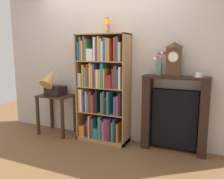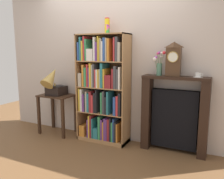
{
  "view_description": "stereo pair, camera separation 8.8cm",
  "coord_description": "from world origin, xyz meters",
  "px_view_note": "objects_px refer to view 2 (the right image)",
  "views": [
    {
      "loc": [
        1.65,
        -3.23,
        1.49
      ],
      "look_at": [
        0.16,
        0.07,
        0.87
      ],
      "focal_mm": 37.29,
      "sensor_mm": 36.0,
      "label": 1
    },
    {
      "loc": [
        1.73,
        -3.2,
        1.49
      ],
      "look_at": [
        0.16,
        0.07,
        0.87
      ],
      "focal_mm": 37.29,
      "sensor_mm": 36.0,
      "label": 2
    }
  ],
  "objects_px": {
    "fireplace_mantel": "(174,115)",
    "flower_vase": "(159,65)",
    "cup_stack": "(107,26)",
    "gramophone": "(53,83)",
    "teacup_with_saucer": "(198,75)",
    "side_table_left": "(57,105)",
    "bookshelf": "(103,91)",
    "mantel_clock": "(174,59)"
  },
  "relations": [
    {
      "from": "fireplace_mantel",
      "to": "flower_vase",
      "type": "bearing_deg",
      "value": -175.57
    },
    {
      "from": "cup_stack",
      "to": "gramophone",
      "type": "distance_m",
      "value": 1.35
    },
    {
      "from": "teacup_with_saucer",
      "to": "side_table_left",
      "type": "bearing_deg",
      "value": -177.62
    },
    {
      "from": "side_table_left",
      "to": "teacup_with_saucer",
      "type": "distance_m",
      "value": 2.42
    },
    {
      "from": "side_table_left",
      "to": "gramophone",
      "type": "height_order",
      "value": "gramophone"
    },
    {
      "from": "flower_vase",
      "to": "teacup_with_saucer",
      "type": "bearing_deg",
      "value": 0.03
    },
    {
      "from": "side_table_left",
      "to": "flower_vase",
      "type": "distance_m",
      "value": 1.95
    },
    {
      "from": "side_table_left",
      "to": "bookshelf",
      "type": "bearing_deg",
      "value": 1.91
    },
    {
      "from": "bookshelf",
      "to": "mantel_clock",
      "type": "relative_size",
      "value": 3.64
    },
    {
      "from": "mantel_clock",
      "to": "fireplace_mantel",
      "type": "bearing_deg",
      "value": 25.49
    },
    {
      "from": "fireplace_mantel",
      "to": "mantel_clock",
      "type": "height_order",
      "value": "mantel_clock"
    },
    {
      "from": "fireplace_mantel",
      "to": "mantel_clock",
      "type": "xyz_separation_m",
      "value": [
        -0.04,
        -0.02,
        0.81
      ]
    },
    {
      "from": "side_table_left",
      "to": "fireplace_mantel",
      "type": "height_order",
      "value": "fireplace_mantel"
    },
    {
      "from": "bookshelf",
      "to": "mantel_clock",
      "type": "distance_m",
      "value": 1.22
    },
    {
      "from": "bookshelf",
      "to": "teacup_with_saucer",
      "type": "distance_m",
      "value": 1.47
    },
    {
      "from": "bookshelf",
      "to": "gramophone",
      "type": "relative_size",
      "value": 3.22
    },
    {
      "from": "mantel_clock",
      "to": "teacup_with_saucer",
      "type": "distance_m",
      "value": 0.4
    },
    {
      "from": "cup_stack",
      "to": "teacup_with_saucer",
      "type": "bearing_deg",
      "value": 0.12
    },
    {
      "from": "bookshelf",
      "to": "cup_stack",
      "type": "height_order",
      "value": "cup_stack"
    },
    {
      "from": "bookshelf",
      "to": "flower_vase",
      "type": "bearing_deg",
      "value": 4.28
    },
    {
      "from": "side_table_left",
      "to": "teacup_with_saucer",
      "type": "relative_size",
      "value": 5.41
    },
    {
      "from": "cup_stack",
      "to": "side_table_left",
      "type": "height_order",
      "value": "cup_stack"
    },
    {
      "from": "mantel_clock",
      "to": "gramophone",
      "type": "bearing_deg",
      "value": -175.2
    },
    {
      "from": "side_table_left",
      "to": "mantel_clock",
      "type": "height_order",
      "value": "mantel_clock"
    },
    {
      "from": "side_table_left",
      "to": "flower_vase",
      "type": "relative_size",
      "value": 2.0
    },
    {
      "from": "side_table_left",
      "to": "flower_vase",
      "type": "bearing_deg",
      "value": 3.08
    },
    {
      "from": "bookshelf",
      "to": "cup_stack",
      "type": "relative_size",
      "value": 7.14
    },
    {
      "from": "cup_stack",
      "to": "teacup_with_saucer",
      "type": "xyz_separation_m",
      "value": [
        1.38,
        0.0,
        -0.71
      ]
    },
    {
      "from": "flower_vase",
      "to": "fireplace_mantel",
      "type": "bearing_deg",
      "value": 4.43
    },
    {
      "from": "bookshelf",
      "to": "flower_vase",
      "type": "xyz_separation_m",
      "value": [
        0.89,
        0.07,
        0.45
      ]
    },
    {
      "from": "fireplace_mantel",
      "to": "side_table_left",
      "type": "bearing_deg",
      "value": -176.75
    },
    {
      "from": "side_table_left",
      "to": "mantel_clock",
      "type": "xyz_separation_m",
      "value": [
        2.0,
        0.1,
        0.84
      ]
    },
    {
      "from": "cup_stack",
      "to": "side_table_left",
      "type": "distance_m",
      "value": 1.65
    },
    {
      "from": "bookshelf",
      "to": "cup_stack",
      "type": "distance_m",
      "value": 1.03
    },
    {
      "from": "side_table_left",
      "to": "fireplace_mantel",
      "type": "xyz_separation_m",
      "value": [
        2.04,
        0.12,
        0.03
      ]
    },
    {
      "from": "gramophone",
      "to": "cup_stack",
      "type": "bearing_deg",
      "value": 9.87
    },
    {
      "from": "bookshelf",
      "to": "teacup_with_saucer",
      "type": "bearing_deg",
      "value": 2.68
    },
    {
      "from": "gramophone",
      "to": "fireplace_mantel",
      "type": "relative_size",
      "value": 0.48
    },
    {
      "from": "cup_stack",
      "to": "flower_vase",
      "type": "relative_size",
      "value": 0.69
    },
    {
      "from": "teacup_with_saucer",
      "to": "mantel_clock",
      "type": "bearing_deg",
      "value": -179.63
    },
    {
      "from": "bookshelf",
      "to": "cup_stack",
      "type": "bearing_deg",
      "value": 49.72
    },
    {
      "from": "gramophone",
      "to": "flower_vase",
      "type": "height_order",
      "value": "flower_vase"
    }
  ]
}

